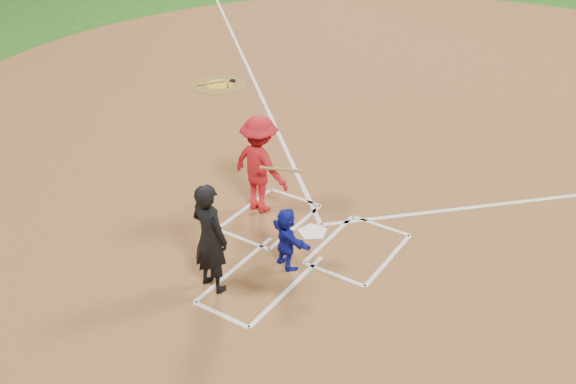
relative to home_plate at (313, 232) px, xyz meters
The scene contains 12 objects.
ground 0.02m from the home_plate, ahead, with size 120.00×120.00×0.00m, color #1E5515.
home_plate_dirt 6.00m from the home_plate, 90.00° to the left, with size 28.00×28.00×0.01m, color brown.
home_plate is the anchor object (origin of this frame).
on_deck_circle 8.23m from the home_plate, 140.93° to the left, with size 1.70×1.70×0.01m, color brown.
on_deck_logo 8.23m from the home_plate, 140.93° to the left, with size 0.80×0.80×0.00m, color gold.
on_deck_bat_a 8.28m from the home_plate, 138.93° to the left, with size 0.06×0.06×0.84m, color #935F35.
on_deck_bat_b 8.32m from the home_plate, 142.33° to the left, with size 0.06×0.06×0.84m, color #AB6B3E.
bat_weight_donut 8.34m from the home_plate, 137.93° to the left, with size 0.19×0.19×0.05m, color black.
catcher 1.29m from the home_plate, 82.21° to the right, with size 1.07×0.34×1.15m, color #131A9C.
umpire 2.56m from the home_plate, 103.81° to the right, with size 0.71×0.47×1.96m, color black.
chalk_markings 5.29m from the home_plate, 90.00° to the left, with size 28.35×17.32×0.01m.
batter_at_plate 1.66m from the home_plate, behind, with size 1.58×0.94×1.99m.
Camera 1 is at (5.15, -8.74, 6.82)m, focal length 40.00 mm.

